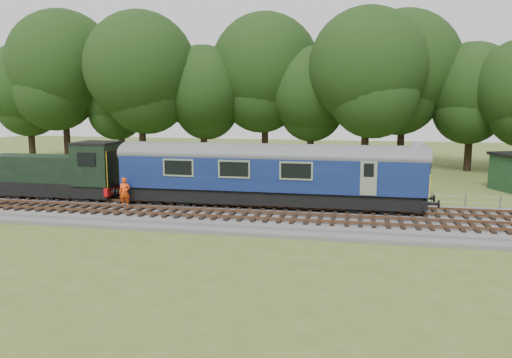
# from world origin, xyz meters

# --- Properties ---
(ground) EXTENTS (120.00, 120.00, 0.00)m
(ground) POSITION_xyz_m (0.00, 0.00, 0.00)
(ground) COLOR #425F23
(ground) RESTS_ON ground
(ballast) EXTENTS (70.00, 7.00, 0.35)m
(ballast) POSITION_xyz_m (0.00, 0.00, 0.17)
(ballast) COLOR #4C4C4F
(ballast) RESTS_ON ground
(track_north) EXTENTS (67.20, 2.40, 0.21)m
(track_north) POSITION_xyz_m (0.00, 1.40, 0.42)
(track_north) COLOR black
(track_north) RESTS_ON ballast
(track_south) EXTENTS (67.20, 2.40, 0.21)m
(track_south) POSITION_xyz_m (0.00, -1.60, 0.42)
(track_south) COLOR black
(track_south) RESTS_ON ballast
(fence) EXTENTS (64.00, 0.12, 1.00)m
(fence) POSITION_xyz_m (0.00, 4.50, 0.00)
(fence) COLOR #6B6054
(fence) RESTS_ON ground
(tree_line) EXTENTS (70.00, 8.00, 18.00)m
(tree_line) POSITION_xyz_m (0.00, 22.00, 0.00)
(tree_line) COLOR black
(tree_line) RESTS_ON ground
(dmu_railcar) EXTENTS (18.05, 2.86, 3.88)m
(dmu_railcar) POSITION_xyz_m (0.19, 1.40, 2.61)
(dmu_railcar) COLOR black
(dmu_railcar) RESTS_ON ground
(shunter_loco) EXTENTS (8.91, 2.60, 3.38)m
(shunter_loco) POSITION_xyz_m (-13.73, 1.40, 1.97)
(shunter_loco) COLOR black
(shunter_loco) RESTS_ON ground
(worker) EXTENTS (0.75, 0.61, 1.78)m
(worker) POSITION_xyz_m (-8.27, -0.49, 1.24)
(worker) COLOR #FF460D
(worker) RESTS_ON ballast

